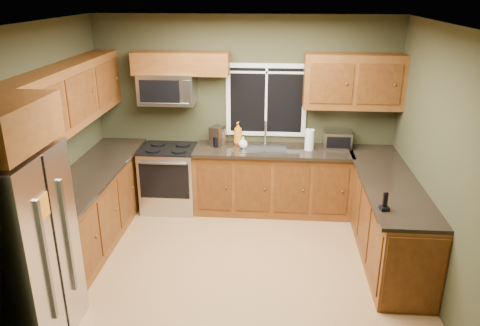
# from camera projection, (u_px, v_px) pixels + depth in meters

# --- Properties ---
(floor) EXTENTS (4.20, 4.20, 0.00)m
(floor) POSITION_uv_depth(u_px,v_px,m) (233.00, 266.00, 5.41)
(floor) COLOR olive
(floor) RESTS_ON ground
(ceiling) EXTENTS (4.20, 4.20, 0.00)m
(ceiling) POSITION_uv_depth(u_px,v_px,m) (232.00, 24.00, 4.45)
(ceiling) COLOR white
(ceiling) RESTS_ON back_wall
(back_wall) EXTENTS (4.20, 0.00, 4.20)m
(back_wall) POSITION_uv_depth(u_px,v_px,m) (245.00, 114.00, 6.61)
(back_wall) COLOR #32331E
(back_wall) RESTS_ON ground
(front_wall) EXTENTS (4.20, 0.00, 4.20)m
(front_wall) POSITION_uv_depth(u_px,v_px,m) (208.00, 245.00, 3.25)
(front_wall) COLOR #32331E
(front_wall) RESTS_ON ground
(left_wall) EXTENTS (0.00, 3.60, 3.60)m
(left_wall) POSITION_uv_depth(u_px,v_px,m) (41.00, 152.00, 5.09)
(left_wall) COLOR #32331E
(left_wall) RESTS_ON ground
(right_wall) EXTENTS (0.00, 3.60, 3.60)m
(right_wall) POSITION_uv_depth(u_px,v_px,m) (437.00, 162.00, 4.77)
(right_wall) COLOR #32331E
(right_wall) RESTS_ON ground
(window) EXTENTS (1.12, 0.03, 1.02)m
(window) POSITION_uv_depth(u_px,v_px,m) (266.00, 100.00, 6.50)
(window) COLOR white
(window) RESTS_ON back_wall
(base_cabinets_left) EXTENTS (0.60, 2.65, 0.90)m
(base_cabinets_left) POSITION_uv_depth(u_px,v_px,m) (93.00, 208.00, 5.83)
(base_cabinets_left) COLOR brown
(base_cabinets_left) RESTS_ON ground
(countertop_left) EXTENTS (0.65, 2.65, 0.04)m
(countertop_left) POSITION_uv_depth(u_px,v_px,m) (91.00, 173.00, 5.66)
(countertop_left) COLOR black
(countertop_left) RESTS_ON base_cabinets_left
(base_cabinets_back) EXTENTS (2.17, 0.60, 0.90)m
(base_cabinets_back) POSITION_uv_depth(u_px,v_px,m) (272.00, 181.00, 6.62)
(base_cabinets_back) COLOR brown
(base_cabinets_back) RESTS_ON ground
(countertop_back) EXTENTS (2.17, 0.65, 0.04)m
(countertop_back) POSITION_uv_depth(u_px,v_px,m) (273.00, 151.00, 6.43)
(countertop_back) COLOR black
(countertop_back) RESTS_ON base_cabinets_back
(base_cabinets_peninsula) EXTENTS (0.60, 2.52, 0.90)m
(base_cabinets_peninsula) POSITION_uv_depth(u_px,v_px,m) (386.00, 216.00, 5.62)
(base_cabinets_peninsula) COLOR brown
(base_cabinets_peninsula) RESTS_ON ground
(countertop_peninsula) EXTENTS (0.65, 2.50, 0.04)m
(countertop_peninsula) POSITION_uv_depth(u_px,v_px,m) (388.00, 180.00, 5.46)
(countertop_peninsula) COLOR black
(countertop_peninsula) RESTS_ON base_cabinets_peninsula
(upper_cabinets_left) EXTENTS (0.33, 2.65, 0.72)m
(upper_cabinets_left) POSITION_uv_depth(u_px,v_px,m) (68.00, 96.00, 5.34)
(upper_cabinets_left) COLOR brown
(upper_cabinets_left) RESTS_ON left_wall
(upper_cabinets_back_left) EXTENTS (1.30, 0.33, 0.30)m
(upper_cabinets_back_left) POSITION_uv_depth(u_px,v_px,m) (181.00, 63.00, 6.26)
(upper_cabinets_back_left) COLOR brown
(upper_cabinets_back_left) RESTS_ON back_wall
(upper_cabinets_back_right) EXTENTS (1.30, 0.33, 0.72)m
(upper_cabinets_back_right) POSITION_uv_depth(u_px,v_px,m) (353.00, 81.00, 6.17)
(upper_cabinets_back_right) COLOR brown
(upper_cabinets_back_right) RESTS_ON back_wall
(refrigerator) EXTENTS (0.74, 0.90, 1.80)m
(refrigerator) POSITION_uv_depth(u_px,v_px,m) (17.00, 252.00, 4.01)
(refrigerator) COLOR #B7B7BC
(refrigerator) RESTS_ON ground
(range) EXTENTS (0.76, 0.69, 0.94)m
(range) POSITION_uv_depth(u_px,v_px,m) (170.00, 178.00, 6.69)
(range) COLOR #B7B7BC
(range) RESTS_ON ground
(microwave) EXTENTS (0.76, 0.41, 0.42)m
(microwave) POSITION_uv_depth(u_px,v_px,m) (167.00, 89.00, 6.37)
(microwave) COLOR #B7B7BC
(microwave) RESTS_ON back_wall
(sink) EXTENTS (0.60, 0.42, 0.36)m
(sink) POSITION_uv_depth(u_px,v_px,m) (265.00, 148.00, 6.44)
(sink) COLOR slate
(sink) RESTS_ON countertop_back
(toaster_oven) EXTENTS (0.38, 0.29, 0.23)m
(toaster_oven) POSITION_uv_depth(u_px,v_px,m) (337.00, 140.00, 6.44)
(toaster_oven) COLOR #B7B7BC
(toaster_oven) RESTS_ON countertop_back
(coffee_maker) EXTENTS (0.22, 0.26, 0.27)m
(coffee_maker) POSITION_uv_depth(u_px,v_px,m) (217.00, 137.00, 6.54)
(coffee_maker) COLOR slate
(coffee_maker) RESTS_ON countertop_back
(kettle) EXTENTS (0.21, 0.21, 0.30)m
(kettle) POSITION_uv_depth(u_px,v_px,m) (220.00, 135.00, 6.57)
(kettle) COLOR #B7B7BC
(kettle) RESTS_ON countertop_back
(paper_towel_roll) EXTENTS (0.16, 0.16, 0.32)m
(paper_towel_roll) POSITION_uv_depth(u_px,v_px,m) (309.00, 140.00, 6.35)
(paper_towel_roll) COLOR white
(paper_towel_roll) RESTS_ON countertop_back
(soap_bottle_a) EXTENTS (0.15, 0.15, 0.32)m
(soap_bottle_a) POSITION_uv_depth(u_px,v_px,m) (238.00, 133.00, 6.59)
(soap_bottle_a) COLOR orange
(soap_bottle_a) RESTS_ON countertop_back
(soap_bottle_c) EXTENTS (0.16, 0.16, 0.16)m
(soap_bottle_c) POSITION_uv_depth(u_px,v_px,m) (243.00, 142.00, 6.45)
(soap_bottle_c) COLOR white
(soap_bottle_c) RESTS_ON countertop_back
(cordless_phone) EXTENTS (0.10, 0.10, 0.19)m
(cordless_phone) POSITION_uv_depth(u_px,v_px,m) (385.00, 205.00, 4.65)
(cordless_phone) COLOR black
(cordless_phone) RESTS_ON countertop_peninsula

